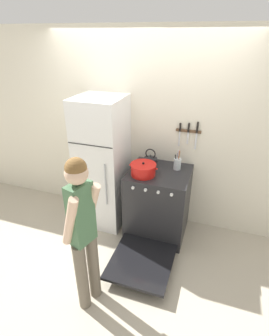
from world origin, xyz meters
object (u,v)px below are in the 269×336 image
(dutch_oven_pot, at_px, (143,169))
(tea_kettle, at_px, (150,160))
(stove_range, at_px, (157,204))
(person, at_px, (83,229))
(refrigerator, at_px, (103,164))
(utensil_jar, at_px, (177,163))

(dutch_oven_pot, bearing_deg, tea_kettle, 87.20)
(stove_range, distance_m, person, 1.35)
(stove_range, relative_size, tea_kettle, 6.19)
(stove_range, relative_size, dutch_oven_pot, 4.07)
(refrigerator, bearing_deg, person, -72.52)
(refrigerator, distance_m, person, 1.34)
(refrigerator, height_order, stove_range, refrigerator)
(stove_range, relative_size, utensil_jar, 5.24)
(stove_range, xyz_separation_m, utensil_jar, (0.19, 0.18, 0.54))
(stove_range, height_order, utensil_jar, utensil_jar)
(tea_kettle, relative_size, person, 0.14)
(stove_range, xyz_separation_m, dutch_oven_pot, (-0.17, -0.10, 0.54))
(utensil_jar, distance_m, person, 1.50)
(stove_range, bearing_deg, person, -107.50)
(tea_kettle, height_order, person, person)
(tea_kettle, distance_m, person, 1.40)
(stove_range, bearing_deg, tea_kettle, 131.95)
(dutch_oven_pot, bearing_deg, person, -100.76)
(refrigerator, bearing_deg, utensil_jar, 6.50)
(dutch_oven_pot, relative_size, utensil_jar, 1.29)
(refrigerator, bearing_deg, stove_range, -5.12)
(utensil_jar, xyz_separation_m, person, (-0.57, -1.39, -0.08))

